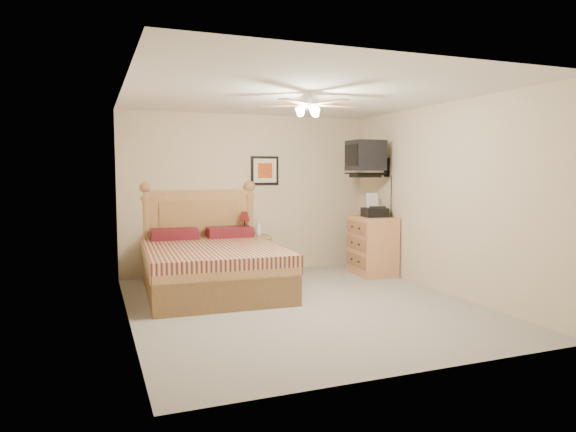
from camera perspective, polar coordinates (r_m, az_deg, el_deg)
name	(u,v)px	position (r m, az deg, el deg)	size (l,w,h in m)	color
floor	(303,305)	(6.28, 1.63, -9.87)	(4.50, 4.50, 0.00)	gray
ceiling	(303,95)	(6.13, 1.69, 13.33)	(4.00, 4.50, 0.04)	white
wall_back	(248,194)	(8.20, -4.43, 2.46)	(4.00, 0.04, 2.50)	beige
wall_front	(414,218)	(4.10, 13.88, -0.20)	(4.00, 0.04, 2.50)	beige
wall_left	(126,206)	(5.62, -17.52, 1.08)	(0.04, 4.50, 2.50)	beige
wall_right	(442,199)	(7.09, 16.74, 1.87)	(0.04, 4.50, 2.50)	beige
bed	(212,237)	(6.94, -8.40, -2.31)	(1.73, 2.27, 1.47)	#9D6843
nightstand	(252,255)	(8.05, -4.05, -4.36)	(0.56, 0.42, 0.61)	#9F6E34
table_lamp	(245,224)	(7.99, -4.85, -0.87)	(0.21, 0.21, 0.38)	#5D0F0D
lotion_bottle	(259,228)	(8.07, -3.29, -1.34)	(0.09, 0.09, 0.23)	white
framed_picture	(265,171)	(8.25, -2.60, 5.06)	(0.46, 0.04, 0.46)	black
dresser	(372,246)	(8.11, 9.34, -3.27)	(0.53, 0.77, 0.91)	tan
fax_machine	(375,205)	(8.01, 9.63, 1.21)	(0.35, 0.37, 0.37)	black
magazine_lower	(360,214)	(8.29, 7.95, 0.17)	(0.20, 0.26, 0.02)	beige
magazine_upper	(361,213)	(8.29, 8.07, 0.34)	(0.22, 0.30, 0.02)	tan
wall_tv	(374,158)	(8.06, 9.55, 6.35)	(0.56, 0.46, 0.58)	black
ceiling_fan	(310,105)	(5.93, 2.45, 12.25)	(1.14, 1.14, 0.28)	silver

